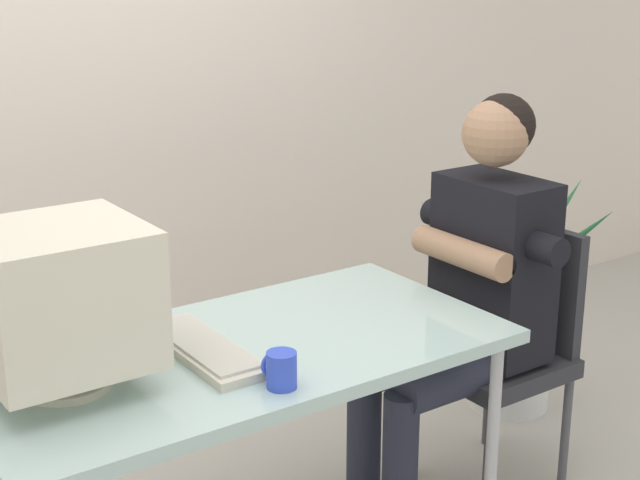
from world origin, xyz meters
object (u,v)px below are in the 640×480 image
at_px(desk_mug, 281,370).
at_px(crt_monitor, 62,297).
at_px(person_seated, 467,289).
at_px(office_chair, 507,341).
at_px(potted_plant, 512,316).
at_px(keyboard, 203,348).
at_px(desk, 240,365).

bearing_deg(desk_mug, crt_monitor, 145.01).
bearing_deg(person_seated, office_chair, 0.00).
bearing_deg(desk_mug, office_chair, 14.98).
bearing_deg(person_seated, desk_mug, -161.94).
xyz_separation_m(potted_plant, desk_mug, (-1.50, -0.65, 0.42)).
relative_size(keyboard, person_seated, 0.35).
relative_size(keyboard, potted_plant, 0.50).
height_order(keyboard, potted_plant, potted_plant).
xyz_separation_m(desk, person_seated, (0.85, 0.03, 0.03)).
height_order(keyboard, office_chair, office_chair).
relative_size(desk, person_seated, 1.07).
bearing_deg(keyboard, desk_mug, -77.81).
bearing_deg(desk, person_seated, 1.86).
xyz_separation_m(crt_monitor, keyboard, (0.35, -0.01, -0.21)).
distance_m(desk, person_seated, 0.85).
distance_m(desk, potted_plant, 1.54).
bearing_deg(keyboard, person_seated, 0.59).
bearing_deg(office_chair, desk_mug, -165.02).
bearing_deg(person_seated, potted_plant, 30.88).
xyz_separation_m(desk, potted_plant, (1.46, 0.39, -0.32)).
distance_m(desk, desk_mug, 0.28).
xyz_separation_m(keyboard, potted_plant, (1.56, 0.37, -0.39)).
distance_m(keyboard, office_chair, 1.17).
height_order(crt_monitor, keyboard, crt_monitor).
distance_m(crt_monitor, desk_mug, 0.54).
distance_m(office_chair, potted_plant, 0.57).
bearing_deg(desk_mug, potted_plant, 23.60).
bearing_deg(desk_mug, keyboard, 102.19).
bearing_deg(crt_monitor, office_chair, -0.05).
height_order(office_chair, potted_plant, potted_plant).
bearing_deg(office_chair, person_seated, -180.00).
xyz_separation_m(keyboard, person_seated, (0.95, 0.01, -0.04)).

